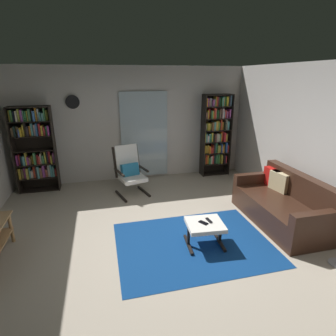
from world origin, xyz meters
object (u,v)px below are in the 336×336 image
(bookshelf_near_tv, at_px, (34,147))
(wall_clock, at_px, (73,102))
(cell_phone, at_px, (203,223))
(lounge_armchair, at_px, (130,169))
(leather_sofa, at_px, (283,205))
(bookshelf_near_sofa, at_px, (216,133))
(tv_remote, at_px, (209,220))
(ottoman, at_px, (205,227))

(bookshelf_near_tv, relative_size, wall_clock, 6.23)
(cell_phone, height_order, wall_clock, wall_clock)
(lounge_armchair, xyz_separation_m, wall_clock, (-1.06, 0.86, 1.32))
(leather_sofa, bearing_deg, bookshelf_near_sofa, 94.10)
(bookshelf_near_sofa, xyz_separation_m, leather_sofa, (0.18, -2.53, -0.75))
(lounge_armchair, relative_size, wall_clock, 3.53)
(lounge_armchair, relative_size, cell_phone, 7.30)
(tv_remote, xyz_separation_m, cell_phone, (-0.10, -0.04, -0.00))
(bookshelf_near_tv, height_order, wall_clock, wall_clock)
(bookshelf_near_sofa, distance_m, leather_sofa, 2.64)
(ottoman, bearing_deg, tv_remote, 26.04)
(ottoman, distance_m, cell_phone, 0.08)
(wall_clock, bearing_deg, bookshelf_near_sofa, -2.69)
(lounge_armchair, bearing_deg, leather_sofa, -37.27)
(bookshelf_near_sofa, relative_size, ottoman, 3.54)
(ottoman, xyz_separation_m, wall_clock, (-1.90, 3.02, 1.55))
(lounge_armchair, relative_size, ottoman, 1.83)
(leather_sofa, distance_m, wall_clock, 4.63)
(lounge_armchair, bearing_deg, bookshelf_near_tv, 161.04)
(ottoman, height_order, cell_phone, cell_phone)
(bookshelf_near_tv, height_order, ottoman, bookshelf_near_tv)
(lounge_armchair, distance_m, cell_phone, 2.31)
(tv_remote, bearing_deg, lounge_armchair, 106.28)
(leather_sofa, bearing_deg, lounge_armchair, 142.73)
(bookshelf_near_sofa, bearing_deg, lounge_armchair, -162.16)
(ottoman, relative_size, wall_clock, 1.92)
(bookshelf_near_sofa, height_order, cell_phone, bookshelf_near_sofa)
(bookshelf_near_tv, distance_m, cell_phone, 3.95)
(bookshelf_near_tv, bearing_deg, lounge_armchair, -18.96)
(tv_remote, relative_size, wall_clock, 0.50)
(lounge_armchair, bearing_deg, bookshelf_near_sofa, 17.84)
(bookshelf_near_tv, bearing_deg, bookshelf_near_sofa, 0.83)
(bookshelf_near_sofa, relative_size, leather_sofa, 1.11)
(ottoman, relative_size, tv_remote, 3.88)
(bookshelf_near_tv, xyz_separation_m, ottoman, (2.73, -2.81, -0.67))
(bookshelf_near_tv, distance_m, bookshelf_near_sofa, 4.10)
(bookshelf_near_sofa, distance_m, tv_remote, 3.19)
(leather_sofa, xyz_separation_m, tv_remote, (-1.47, -0.31, 0.07))
(leather_sofa, bearing_deg, ottoman, -167.51)
(tv_remote, bearing_deg, bookshelf_near_sofa, 58.48)
(tv_remote, bearing_deg, bookshelf_near_tv, 128.34)
(tv_remote, distance_m, wall_clock, 3.87)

